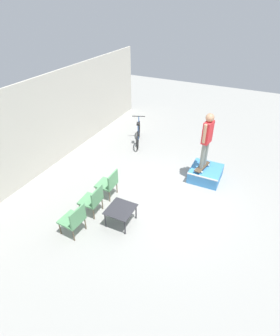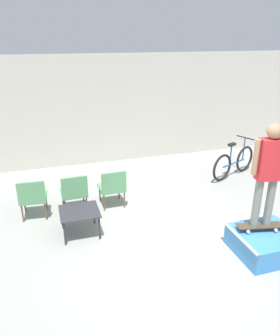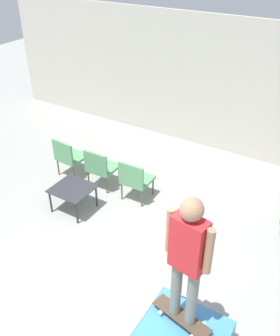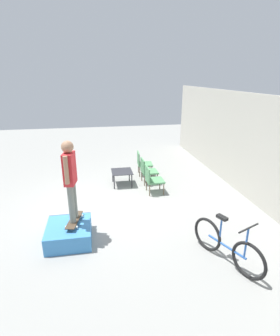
{
  "view_description": "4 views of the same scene",
  "coord_description": "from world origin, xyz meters",
  "px_view_note": "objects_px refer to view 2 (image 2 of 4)",
  "views": [
    {
      "loc": [
        -5.64,
        -1.79,
        5.05
      ],
      "look_at": [
        -0.19,
        0.85,
        0.98
      ],
      "focal_mm": 28.0,
      "sensor_mm": 36.0,
      "label": 1
    },
    {
      "loc": [
        -1.87,
        -4.5,
        3.45
      ],
      "look_at": [
        -0.15,
        1.12,
        1.05
      ],
      "focal_mm": 35.0,
      "sensor_mm": 36.0,
      "label": 2
    },
    {
      "loc": [
        2.5,
        -3.24,
        4.4
      ],
      "look_at": [
        -0.2,
        1.19,
        1.1
      ],
      "focal_mm": 40.0,
      "sensor_mm": 36.0,
      "label": 3
    },
    {
      "loc": [
        6.65,
        -0.01,
        3.45
      ],
      "look_at": [
        -0.22,
        1.21,
        0.98
      ],
      "focal_mm": 28.0,
      "sensor_mm": 36.0,
      "label": 4
    }
  ],
  "objects_px": {
    "patio_chair_center": "(74,191)",
    "patio_chair_left": "(33,196)",
    "patio_chair_right": "(112,186)",
    "person_skater": "(269,168)",
    "bicycle": "(234,162)",
    "skateboard_on_ramp": "(260,226)",
    "skate_ramp_box": "(265,243)",
    "coffee_table": "(80,214)"
  },
  "relations": [
    {
      "from": "person_skater",
      "to": "patio_chair_left",
      "type": "relative_size",
      "value": 2.06
    },
    {
      "from": "patio_chair_center",
      "to": "patio_chair_left",
      "type": "bearing_deg",
      "value": -1.7
    },
    {
      "from": "coffee_table",
      "to": "patio_chair_center",
      "type": "height_order",
      "value": "patio_chair_center"
    },
    {
      "from": "person_skater",
      "to": "bicycle",
      "type": "height_order",
      "value": "person_skater"
    },
    {
      "from": "patio_chair_center",
      "to": "patio_chair_right",
      "type": "relative_size",
      "value": 1.0
    },
    {
      "from": "person_skater",
      "to": "skate_ramp_box",
      "type": "bearing_deg",
      "value": -52.98
    },
    {
      "from": "coffee_table",
      "to": "patio_chair_center",
      "type": "bearing_deg",
      "value": 89.82
    },
    {
      "from": "skate_ramp_box",
      "to": "skateboard_on_ramp",
      "type": "distance_m",
      "value": 0.31
    },
    {
      "from": "skateboard_on_ramp",
      "to": "patio_chair_center",
      "type": "distance_m",
      "value": 3.61
    },
    {
      "from": "patio_chair_left",
      "to": "patio_chair_center",
      "type": "bearing_deg",
      "value": -176.13
    },
    {
      "from": "bicycle",
      "to": "patio_chair_right",
      "type": "bearing_deg",
      "value": 168.78
    },
    {
      "from": "coffee_table",
      "to": "bicycle",
      "type": "relative_size",
      "value": 0.45
    },
    {
      "from": "patio_chair_right",
      "to": "skateboard_on_ramp",
      "type": "bearing_deg",
      "value": 131.52
    },
    {
      "from": "person_skater",
      "to": "coffee_table",
      "type": "height_order",
      "value": "person_skater"
    },
    {
      "from": "patio_chair_center",
      "to": "person_skater",
      "type": "bearing_deg",
      "value": 140.55
    },
    {
      "from": "patio_chair_left",
      "to": "patio_chair_center",
      "type": "xyz_separation_m",
      "value": [
        0.81,
        -0.0,
        0.0
      ]
    },
    {
      "from": "patio_chair_center",
      "to": "patio_chair_right",
      "type": "bearing_deg",
      "value": 178.31
    },
    {
      "from": "coffee_table",
      "to": "patio_chair_right",
      "type": "bearing_deg",
      "value": 46.38
    },
    {
      "from": "patio_chair_center",
      "to": "coffee_table",
      "type": "bearing_deg",
      "value": 88.13
    },
    {
      "from": "patio_chair_center",
      "to": "patio_chair_right",
      "type": "xyz_separation_m",
      "value": [
        0.8,
        -0.0,
        0.0
      ]
    },
    {
      "from": "skateboard_on_ramp",
      "to": "patio_chair_center",
      "type": "relative_size",
      "value": 0.93
    },
    {
      "from": "skate_ramp_box",
      "to": "person_skater",
      "type": "xyz_separation_m",
      "value": [
        -0.07,
        0.13,
        1.33
      ]
    },
    {
      "from": "patio_chair_left",
      "to": "patio_chair_center",
      "type": "distance_m",
      "value": 0.81
    },
    {
      "from": "skate_ramp_box",
      "to": "patio_chair_right",
      "type": "distance_m",
      "value": 3.16
    },
    {
      "from": "skate_ramp_box",
      "to": "patio_chair_left",
      "type": "distance_m",
      "value": 4.41
    },
    {
      "from": "coffee_table",
      "to": "patio_chair_left",
      "type": "distance_m",
      "value": 1.17
    },
    {
      "from": "person_skater",
      "to": "skateboard_on_ramp",
      "type": "bearing_deg",
      "value": 9.33
    },
    {
      "from": "patio_chair_left",
      "to": "patio_chair_right",
      "type": "xyz_separation_m",
      "value": [
        1.61,
        -0.0,
        0.0
      ]
    },
    {
      "from": "coffee_table",
      "to": "bicycle",
      "type": "xyz_separation_m",
      "value": [
        4.18,
        1.55,
        -0.04
      ]
    },
    {
      "from": "person_skater",
      "to": "coffee_table",
      "type": "distance_m",
      "value": 3.35
    },
    {
      "from": "bicycle",
      "to": "skate_ramp_box",
      "type": "bearing_deg",
      "value": -135.59
    },
    {
      "from": "skate_ramp_box",
      "to": "skateboard_on_ramp",
      "type": "xyz_separation_m",
      "value": [
        -0.07,
        0.13,
        0.27
      ]
    },
    {
      "from": "person_skater",
      "to": "bicycle",
      "type": "relative_size",
      "value": 1.12
    },
    {
      "from": "patio_chair_left",
      "to": "bicycle",
      "type": "xyz_separation_m",
      "value": [
        4.99,
        0.71,
        -0.1
      ]
    },
    {
      "from": "skateboard_on_ramp",
      "to": "patio_chair_center",
      "type": "xyz_separation_m",
      "value": [
        -2.85,
        2.21,
        0.02
      ]
    },
    {
      "from": "person_skater",
      "to": "patio_chair_right",
      "type": "bearing_deg",
      "value": 142.18
    },
    {
      "from": "person_skater",
      "to": "patio_chair_center",
      "type": "height_order",
      "value": "person_skater"
    },
    {
      "from": "skate_ramp_box",
      "to": "coffee_table",
      "type": "bearing_deg",
      "value": 152.94
    },
    {
      "from": "patio_chair_left",
      "to": "bicycle",
      "type": "distance_m",
      "value": 5.04
    },
    {
      "from": "patio_chair_center",
      "to": "bicycle",
      "type": "xyz_separation_m",
      "value": [
        4.18,
        0.71,
        -0.1
      ]
    },
    {
      "from": "skateboard_on_ramp",
      "to": "patio_chair_left",
      "type": "xyz_separation_m",
      "value": [
        -3.66,
        2.21,
        0.02
      ]
    },
    {
      "from": "skateboard_on_ramp",
      "to": "bicycle",
      "type": "relative_size",
      "value": 0.5
    }
  ]
}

